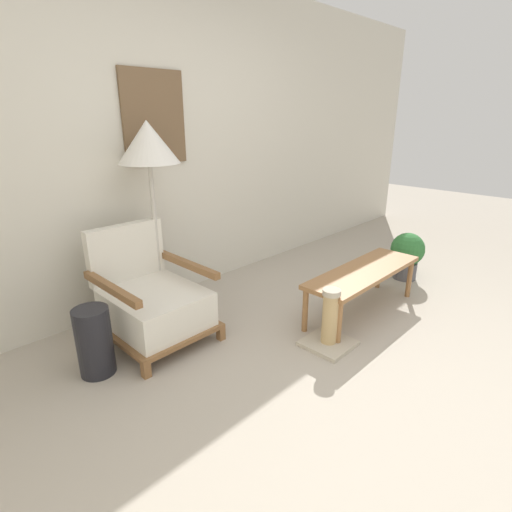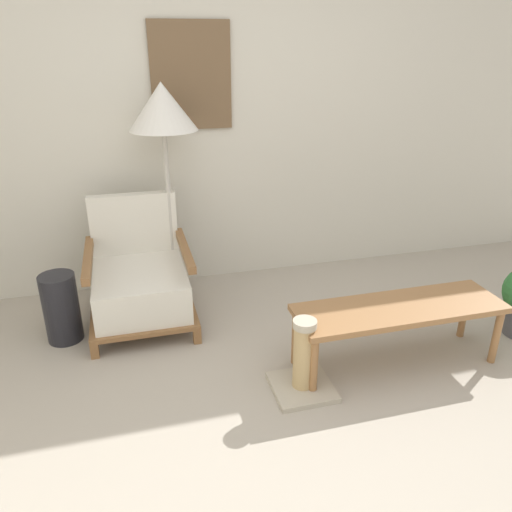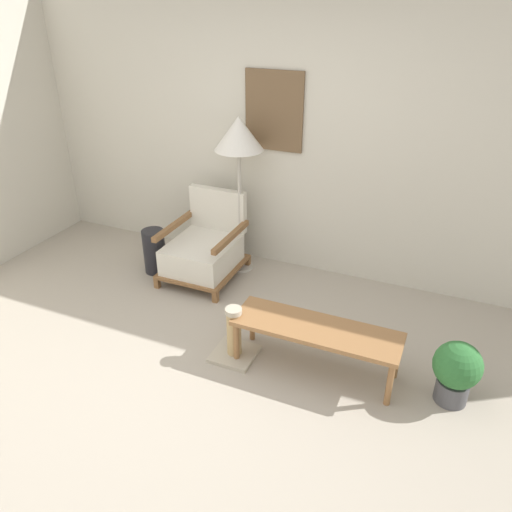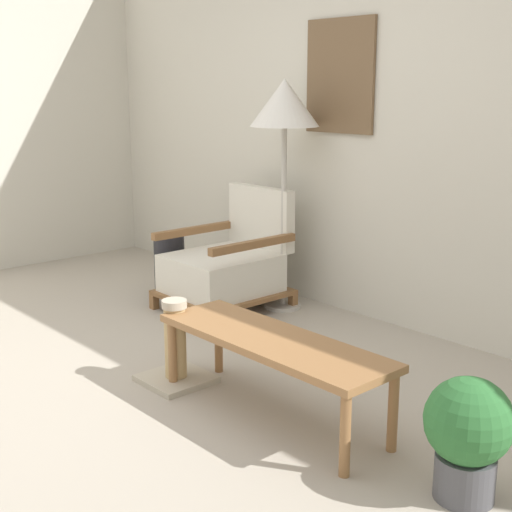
{
  "view_description": "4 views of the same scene",
  "coord_description": "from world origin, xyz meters",
  "px_view_note": "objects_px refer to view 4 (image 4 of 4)",
  "views": [
    {
      "loc": [
        -2.08,
        -0.84,
        1.58
      ],
      "look_at": [
        -0.02,
        1.16,
        0.55
      ],
      "focal_mm": 28.0,
      "sensor_mm": 36.0,
      "label": 1
    },
    {
      "loc": [
        -0.76,
        -1.57,
        1.78
      ],
      "look_at": [
        -0.02,
        1.16,
        0.55
      ],
      "focal_mm": 35.0,
      "sensor_mm": 36.0,
      "label": 2
    },
    {
      "loc": [
        1.45,
        -2.23,
        2.54
      ],
      "look_at": [
        -0.02,
        1.16,
        0.55
      ],
      "focal_mm": 35.0,
      "sensor_mm": 36.0,
      "label": 3
    },
    {
      "loc": [
        2.9,
        -1.46,
        1.49
      ],
      "look_at": [
        -0.02,
        1.16,
        0.55
      ],
      "focal_mm": 50.0,
      "sensor_mm": 36.0,
      "label": 4
    }
  ],
  "objects_px": {
    "scratching_post": "(176,353)",
    "armchair": "(227,266)",
    "floor_lamp": "(285,111)",
    "coffee_table": "(272,347)",
    "potted_plant": "(468,432)",
    "vase": "(170,265)"
  },
  "relations": [
    {
      "from": "coffee_table",
      "to": "vase",
      "type": "relative_size",
      "value": 2.71
    },
    {
      "from": "vase",
      "to": "potted_plant",
      "type": "bearing_deg",
      "value": -13.95
    },
    {
      "from": "floor_lamp",
      "to": "coffee_table",
      "type": "distance_m",
      "value": 1.94
    },
    {
      "from": "armchair",
      "to": "scratching_post",
      "type": "relative_size",
      "value": 1.84
    },
    {
      "from": "floor_lamp",
      "to": "scratching_post",
      "type": "xyz_separation_m",
      "value": [
        0.55,
        -1.29,
        -1.18
      ]
    },
    {
      "from": "scratching_post",
      "to": "armchair",
      "type": "bearing_deg",
      "value": 128.38
    },
    {
      "from": "vase",
      "to": "floor_lamp",
      "type": "bearing_deg",
      "value": 28.63
    },
    {
      "from": "floor_lamp",
      "to": "armchair",
      "type": "bearing_deg",
      "value": -131.79
    },
    {
      "from": "floor_lamp",
      "to": "vase",
      "type": "xyz_separation_m",
      "value": [
        -0.75,
        -0.41,
        -1.11
      ]
    },
    {
      "from": "vase",
      "to": "potted_plant",
      "type": "xyz_separation_m",
      "value": [
        2.89,
        -0.72,
        0.04
      ]
    },
    {
      "from": "coffee_table",
      "to": "scratching_post",
      "type": "xyz_separation_m",
      "value": [
        -0.62,
        -0.1,
        -0.19
      ]
    },
    {
      "from": "floor_lamp",
      "to": "potted_plant",
      "type": "xyz_separation_m",
      "value": [
        2.13,
        -1.13,
        -1.07
      ]
    },
    {
      "from": "coffee_table",
      "to": "floor_lamp",
      "type": "bearing_deg",
      "value": 134.21
    },
    {
      "from": "armchair",
      "to": "scratching_post",
      "type": "xyz_separation_m",
      "value": [
        0.8,
        -1.01,
        -0.14
      ]
    },
    {
      "from": "armchair",
      "to": "floor_lamp",
      "type": "bearing_deg",
      "value": 48.21
    },
    {
      "from": "coffee_table",
      "to": "scratching_post",
      "type": "bearing_deg",
      "value": -170.77
    },
    {
      "from": "vase",
      "to": "potted_plant",
      "type": "distance_m",
      "value": 2.97
    },
    {
      "from": "vase",
      "to": "scratching_post",
      "type": "xyz_separation_m",
      "value": [
        1.3,
        -0.88,
        -0.07
      ]
    },
    {
      "from": "armchair",
      "to": "coffee_table",
      "type": "distance_m",
      "value": 1.68
    },
    {
      "from": "vase",
      "to": "coffee_table",
      "type": "bearing_deg",
      "value": -22.21
    },
    {
      "from": "vase",
      "to": "potted_plant",
      "type": "relative_size",
      "value": 0.96
    },
    {
      "from": "coffee_table",
      "to": "vase",
      "type": "distance_m",
      "value": 2.07
    }
  ]
}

